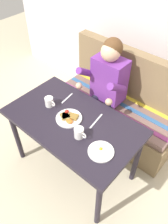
{
  "coord_description": "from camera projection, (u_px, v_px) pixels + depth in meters",
  "views": [
    {
      "loc": [
        0.98,
        -0.98,
        2.17
      ],
      "look_at": [
        0.0,
        0.15,
        0.72
      ],
      "focal_mm": 36.66,
      "sensor_mm": 36.0,
      "label": 1
    }
  ],
  "objects": [
    {
      "name": "coffee_mug_second",
      "position": [
        79.0,
        133.0,
        1.83
      ],
      "size": [
        0.12,
        0.08,
        0.09
      ],
      "color": "white",
      "rests_on": "table"
    },
    {
      "name": "coffee_mug",
      "position": [
        49.0,
        102.0,
        2.1
      ],
      "size": [
        0.12,
        0.08,
        0.09
      ],
      "color": "white",
      "rests_on": "table"
    },
    {
      "name": "couch",
      "position": [
        118.0,
        109.0,
        2.68
      ],
      "size": [
        1.44,
        0.56,
        1.0
      ],
      "color": "olive",
      "rests_on": "ground"
    },
    {
      "name": "knife",
      "position": [
        96.0,
        121.0,
        1.98
      ],
      "size": [
        0.04,
        0.2,
        0.0
      ],
      "primitive_type": "cube",
      "rotation": [
        0.0,
        0.0,
        0.14
      ],
      "color": "silver",
      "rests_on": "table"
    },
    {
      "name": "person",
      "position": [
        105.0,
        84.0,
        2.35
      ],
      "size": [
        0.45,
        0.61,
        1.21
      ],
      "color": "#6D308C",
      "rests_on": "ground"
    },
    {
      "name": "plate_eggs",
      "position": [
        101.0,
        151.0,
        1.74
      ],
      "size": [
        0.2,
        0.2,
        0.04
      ],
      "color": "white",
      "rests_on": "table"
    },
    {
      "name": "fork",
      "position": [
        67.0,
        98.0,
        2.2
      ],
      "size": [
        0.04,
        0.17,
        0.0
      ],
      "primitive_type": "cube",
      "rotation": [
        0.0,
        0.0,
        0.14
      ],
      "color": "silver",
      "rests_on": "table"
    },
    {
      "name": "plate_breakfast",
      "position": [
        69.0,
        118.0,
        1.99
      ],
      "size": [
        0.23,
        0.23,
        0.05
      ],
      "color": "white",
      "rests_on": "table"
    },
    {
      "name": "table",
      "position": [
        73.0,
        127.0,
        2.05
      ],
      "size": [
        1.2,
        0.7,
        0.73
      ],
      "color": "black",
      "rests_on": "ground"
    },
    {
      "name": "ground_plane",
      "position": [
        75.0,
        166.0,
        2.5
      ],
      "size": [
        8.0,
        8.0,
        0.0
      ],
      "primitive_type": "plane",
      "color": "beige"
    },
    {
      "name": "back_wall",
      "position": [
        158.0,
        12.0,
        2.28
      ],
      "size": [
        4.4,
        0.1,
        2.6
      ],
      "primitive_type": "cube",
      "color": "silver",
      "rests_on": "ground"
    }
  ]
}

